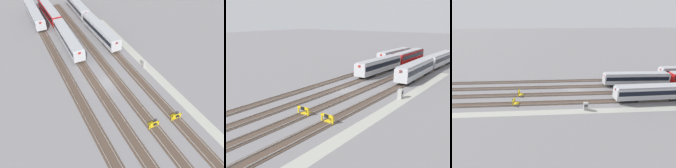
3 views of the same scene
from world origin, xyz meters
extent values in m
plane|color=slate|center=(0.00, 0.00, 0.00)|extent=(400.00, 400.00, 0.00)
cube|color=#9E9E93|center=(0.00, -10.82, 0.00)|extent=(54.00, 2.00, 0.01)
cube|color=#47382D|center=(0.00, -6.77, 0.03)|extent=(90.00, 2.23, 0.06)
cube|color=gray|center=(0.00, -6.05, 0.14)|extent=(90.00, 0.07, 0.15)
cube|color=gray|center=(0.00, -7.48, 0.14)|extent=(90.00, 0.07, 0.15)
cube|color=#47382D|center=(0.00, -2.26, 0.03)|extent=(90.00, 2.24, 0.06)
cube|color=gray|center=(0.00, -1.54, 0.14)|extent=(90.00, 0.07, 0.15)
cube|color=gray|center=(0.00, -2.97, 0.14)|extent=(90.00, 0.07, 0.15)
cube|color=#47382D|center=(0.00, 2.26, 0.03)|extent=(90.00, 2.24, 0.06)
cube|color=gray|center=(0.00, 2.97, 0.14)|extent=(90.00, 0.07, 0.15)
cube|color=gray|center=(0.00, 1.54, 0.14)|extent=(90.00, 0.07, 0.15)
cube|color=#47382D|center=(0.00, 6.77, 0.03)|extent=(90.00, 2.23, 0.06)
cube|color=gray|center=(0.00, 7.48, 0.14)|extent=(90.00, 0.07, 0.15)
cube|color=gray|center=(0.00, 6.05, 0.14)|extent=(90.00, 0.07, 0.15)
cube|color=#B71414|center=(36.38, 2.21, 2.05)|extent=(18.04, 3.07, 2.70)
cube|color=black|center=(36.38, 2.21, 2.37)|extent=(17.32, 3.10, 1.08)
cube|color=#A80505|center=(36.38, 2.21, 1.29)|extent=(17.68, 3.09, 0.54)
cube|color=#999BA0|center=(36.38, 2.21, 3.55)|extent=(17.50, 2.78, 0.30)
cube|color=red|center=(27.42, 2.08, 3.05)|extent=(0.09, 0.70, 0.56)
cube|color=black|center=(41.96, 2.30, 0.35)|extent=(3.63, 2.29, 0.70)
cube|color=black|center=(30.80, 2.13, 0.35)|extent=(3.63, 2.29, 0.70)
cube|color=#B7BABF|center=(17.46, 2.29, 2.05)|extent=(18.06, 3.19, 2.70)
cube|color=black|center=(17.46, 2.29, 2.37)|extent=(17.34, 3.22, 1.08)
cube|color=#A8AAAF|center=(17.46, 2.29, 1.29)|extent=(17.70, 3.22, 0.54)
cube|color=#999BA0|center=(17.46, 2.29, 3.55)|extent=(17.51, 2.90, 0.30)
cube|color=red|center=(26.42, 2.10, 3.05)|extent=(0.10, 0.70, 0.56)
cube|color=red|center=(8.50, 2.49, 3.05)|extent=(0.10, 0.70, 0.56)
cube|color=black|center=(23.04, 2.17, 0.35)|extent=(3.65, 2.32, 0.70)
cube|color=black|center=(11.88, 2.42, 0.35)|extent=(3.65, 2.32, 0.70)
cube|color=#B7BABF|center=(17.46, -6.73, 2.05)|extent=(18.06, 3.24, 2.70)
cube|color=black|center=(17.46, -6.73, 2.37)|extent=(17.34, 3.27, 1.08)
cube|color=#A8AAAF|center=(17.46, -6.73, 1.29)|extent=(17.70, 3.27, 0.54)
cube|color=#999BA0|center=(17.46, -6.73, 3.55)|extent=(17.52, 2.95, 0.30)
cube|color=red|center=(26.42, -6.50, 3.05)|extent=(0.10, 0.70, 0.56)
cube|color=red|center=(8.50, -6.95, 3.05)|extent=(0.10, 0.70, 0.56)
cube|color=black|center=(23.04, -6.59, 0.35)|extent=(3.65, 2.33, 0.70)
cube|color=black|center=(11.88, -6.86, 0.35)|extent=(3.65, 2.33, 0.70)
cube|color=#B7BABF|center=(36.39, -6.80, 2.05)|extent=(18.05, 3.12, 2.70)
cube|color=black|center=(36.39, -6.80, 2.37)|extent=(17.33, 3.15, 1.08)
cube|color=#A8AAAF|center=(36.39, -6.80, 1.29)|extent=(17.69, 3.15, 0.54)
cube|color=#999BA0|center=(36.39, -6.80, 3.55)|extent=(17.50, 2.83, 0.30)
cube|color=red|center=(27.43, -6.64, 3.05)|extent=(0.09, 0.70, 0.56)
cube|color=black|center=(41.97, -6.90, 0.35)|extent=(3.64, 2.30, 0.70)
cube|color=black|center=(30.81, -6.70, 0.35)|extent=(3.64, 2.30, 0.70)
cube|color=#B7BABF|center=(36.14, 6.73, 2.05)|extent=(18.03, 3.02, 2.70)
cube|color=black|center=(36.14, 6.73, 2.37)|extent=(17.31, 3.05, 1.08)
cube|color=#A8AAAF|center=(36.14, 6.73, 1.29)|extent=(17.67, 3.05, 0.54)
cube|color=#999BA0|center=(36.14, 6.73, 3.55)|extent=(17.49, 2.73, 0.30)
cube|color=red|center=(45.09, 6.62, 3.05)|extent=(0.09, 0.70, 0.56)
cube|color=red|center=(27.18, 6.84, 3.05)|extent=(0.09, 0.70, 0.56)
cube|color=black|center=(41.71, 6.66, 0.35)|extent=(3.63, 2.28, 0.70)
cube|color=black|center=(30.56, 6.80, 0.35)|extent=(3.63, 2.28, 0.70)
cube|color=gold|center=(-14.34, -5.87, 0.57)|extent=(0.18, 0.18, 1.15)
cube|color=gold|center=(-14.39, -7.67, 0.57)|extent=(0.18, 0.18, 1.15)
cube|color=gold|center=(-14.36, -6.77, 1.00)|extent=(0.29, 2.01, 0.30)
cube|color=gold|center=(-13.81, -6.78, 0.09)|extent=(1.13, 1.11, 0.18)
cube|color=black|center=(-14.54, -6.76, 1.00)|extent=(0.13, 0.60, 0.44)
cube|color=gold|center=(-14.06, -1.36, 0.57)|extent=(0.18, 0.18, 1.15)
cube|color=gold|center=(-14.02, -3.15, 0.57)|extent=(0.18, 0.18, 1.15)
cube|color=gold|center=(-14.04, -2.26, 1.00)|extent=(0.29, 2.01, 0.30)
cube|color=gold|center=(-13.49, -2.24, 0.09)|extent=(1.12, 1.11, 0.18)
cube|color=black|center=(-14.22, -2.26, 1.00)|extent=(0.13, 0.60, 0.44)
cube|color=#9E9E99|center=(1.24, -10.10, 0.80)|extent=(0.90, 0.70, 1.60)
cube|color=#333338|center=(1.24, -10.46, 1.04)|extent=(0.70, 0.04, 0.36)
camera|label=1|loc=(-31.12, 14.39, 30.60)|focal=35.00mm
camera|label=2|loc=(-39.04, -26.52, 13.20)|focal=42.00mm
camera|label=3|loc=(-5.32, -42.00, 19.00)|focal=28.00mm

